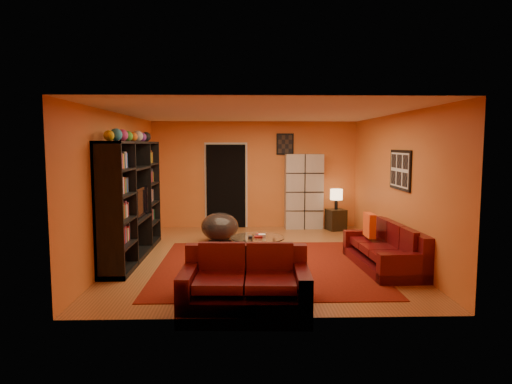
{
  "coord_description": "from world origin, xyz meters",
  "views": [
    {
      "loc": [
        -0.27,
        -8.2,
        2.05
      ],
      "look_at": [
        -0.04,
        0.1,
        1.18
      ],
      "focal_mm": 32.0,
      "sensor_mm": 36.0,
      "label": 1
    }
  ],
  "objects_px": {
    "sofa": "(388,251)",
    "coffee_table": "(257,240)",
    "storage_cabinet": "(304,191)",
    "loveseat": "(245,280)",
    "bowl_chair": "(220,227)",
    "tv": "(136,203)",
    "entertainment_unit": "(132,200)",
    "side_table": "(336,220)",
    "table_lamp": "(336,195)"
  },
  "relations": [
    {
      "from": "tv",
      "to": "side_table",
      "type": "xyz_separation_m",
      "value": [
        4.17,
        2.45,
        -0.74
      ]
    },
    {
      "from": "entertainment_unit",
      "to": "loveseat",
      "type": "xyz_separation_m",
      "value": [
        2.03,
        -2.41,
        -0.77
      ]
    },
    {
      "from": "loveseat",
      "to": "coffee_table",
      "type": "height_order",
      "value": "loveseat"
    },
    {
      "from": "tv",
      "to": "sofa",
      "type": "xyz_separation_m",
      "value": [
        4.36,
        -0.89,
        -0.7
      ]
    },
    {
      "from": "coffee_table",
      "to": "bowl_chair",
      "type": "distance_m",
      "value": 1.87
    },
    {
      "from": "loveseat",
      "to": "side_table",
      "type": "distance_m",
      "value": 5.39
    },
    {
      "from": "loveseat",
      "to": "bowl_chair",
      "type": "height_order",
      "value": "loveseat"
    },
    {
      "from": "tv",
      "to": "loveseat",
      "type": "height_order",
      "value": "tv"
    },
    {
      "from": "tv",
      "to": "loveseat",
      "type": "xyz_separation_m",
      "value": [
        1.98,
        -2.47,
        -0.71
      ]
    },
    {
      "from": "bowl_chair",
      "to": "sofa",
      "type": "bearing_deg",
      "value": -34.58
    },
    {
      "from": "bowl_chair",
      "to": "storage_cabinet",
      "type": "bearing_deg",
      "value": 39.78
    },
    {
      "from": "tv",
      "to": "table_lamp",
      "type": "xyz_separation_m",
      "value": [
        4.17,
        2.45,
        -0.15
      ]
    },
    {
      "from": "entertainment_unit",
      "to": "bowl_chair",
      "type": "bearing_deg",
      "value": 37.69
    },
    {
      "from": "entertainment_unit",
      "to": "tv",
      "type": "height_order",
      "value": "entertainment_unit"
    },
    {
      "from": "sofa",
      "to": "loveseat",
      "type": "height_order",
      "value": "same"
    },
    {
      "from": "tv",
      "to": "entertainment_unit",
      "type": "bearing_deg",
      "value": 140.81
    },
    {
      "from": "coffee_table",
      "to": "storage_cabinet",
      "type": "bearing_deg",
      "value": 69.86
    },
    {
      "from": "entertainment_unit",
      "to": "side_table",
      "type": "height_order",
      "value": "entertainment_unit"
    },
    {
      "from": "entertainment_unit",
      "to": "sofa",
      "type": "relative_size",
      "value": 1.48
    },
    {
      "from": "sofa",
      "to": "loveseat",
      "type": "relative_size",
      "value": 1.2
    },
    {
      "from": "side_table",
      "to": "table_lamp",
      "type": "xyz_separation_m",
      "value": [
        0.0,
        0.0,
        0.59
      ]
    },
    {
      "from": "table_lamp",
      "to": "bowl_chair",
      "type": "bearing_deg",
      "value": -153.53
    },
    {
      "from": "sofa",
      "to": "coffee_table",
      "type": "distance_m",
      "value": 2.19
    },
    {
      "from": "coffee_table",
      "to": "side_table",
      "type": "xyz_separation_m",
      "value": [
        1.97,
        3.07,
        -0.17
      ]
    },
    {
      "from": "entertainment_unit",
      "to": "storage_cabinet",
      "type": "bearing_deg",
      "value": 38.88
    },
    {
      "from": "side_table",
      "to": "table_lamp",
      "type": "height_order",
      "value": "table_lamp"
    },
    {
      "from": "sofa",
      "to": "storage_cabinet",
      "type": "bearing_deg",
      "value": 101.27
    },
    {
      "from": "loveseat",
      "to": "side_table",
      "type": "xyz_separation_m",
      "value": [
        2.19,
        4.93,
        -0.03
      ]
    },
    {
      "from": "sofa",
      "to": "loveseat",
      "type": "xyz_separation_m",
      "value": [
        -2.38,
        -1.58,
        -0.01
      ]
    },
    {
      "from": "sofa",
      "to": "coffee_table",
      "type": "height_order",
      "value": "sofa"
    },
    {
      "from": "storage_cabinet",
      "to": "loveseat",
      "type": "bearing_deg",
      "value": -106.75
    },
    {
      "from": "tv",
      "to": "table_lamp",
      "type": "relative_size",
      "value": 1.95
    },
    {
      "from": "storage_cabinet",
      "to": "bowl_chair",
      "type": "xyz_separation_m",
      "value": [
        -1.96,
        -1.63,
        -0.57
      ]
    },
    {
      "from": "tv",
      "to": "sofa",
      "type": "relative_size",
      "value": 0.47
    },
    {
      "from": "side_table",
      "to": "coffee_table",
      "type": "bearing_deg",
      "value": -122.75
    },
    {
      "from": "sofa",
      "to": "table_lamp",
      "type": "height_order",
      "value": "table_lamp"
    },
    {
      "from": "tv",
      "to": "side_table",
      "type": "bearing_deg",
      "value": -59.52
    },
    {
      "from": "entertainment_unit",
      "to": "sofa",
      "type": "bearing_deg",
      "value": -10.69
    },
    {
      "from": "sofa",
      "to": "bowl_chair",
      "type": "height_order",
      "value": "sofa"
    },
    {
      "from": "loveseat",
      "to": "sofa",
      "type": "bearing_deg",
      "value": -54.09
    },
    {
      "from": "tv",
      "to": "storage_cabinet",
      "type": "height_order",
      "value": "storage_cabinet"
    },
    {
      "from": "tv",
      "to": "loveseat",
      "type": "distance_m",
      "value": 3.25
    },
    {
      "from": "coffee_table",
      "to": "sofa",
      "type": "bearing_deg",
      "value": -7.24
    },
    {
      "from": "tv",
      "to": "bowl_chair",
      "type": "relative_size",
      "value": 1.21
    },
    {
      "from": "loveseat",
      "to": "storage_cabinet",
      "type": "distance_m",
      "value": 5.44
    },
    {
      "from": "tv",
      "to": "bowl_chair",
      "type": "xyz_separation_m",
      "value": [
        1.46,
        1.1,
        -0.66
      ]
    },
    {
      "from": "tv",
      "to": "sofa",
      "type": "distance_m",
      "value": 4.5
    },
    {
      "from": "entertainment_unit",
      "to": "coffee_table",
      "type": "bearing_deg",
      "value": -13.95
    },
    {
      "from": "storage_cabinet",
      "to": "bowl_chair",
      "type": "distance_m",
      "value": 2.62
    },
    {
      "from": "bowl_chair",
      "to": "table_lamp",
      "type": "relative_size",
      "value": 1.6
    }
  ]
}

